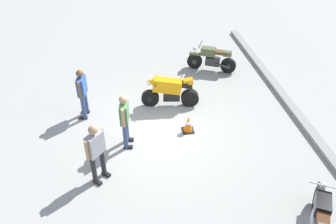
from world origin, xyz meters
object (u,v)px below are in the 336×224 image
at_px(traffic_cone, 188,124).
at_px(motorcycle_orange_sportbike, 170,91).
at_px(person_in_blue_shirt, 82,91).
at_px(person_in_green_shirt, 125,118).
at_px(motorcycle_black_cruiser, 319,219).
at_px(motorcycle_olive_vintage, 212,59).
at_px(person_in_gray_shirt, 96,149).

bearing_deg(traffic_cone, motorcycle_orange_sportbike, -166.96).
distance_m(person_in_blue_shirt, person_in_green_shirt, 2.07).
xyz_separation_m(motorcycle_black_cruiser, motorcycle_olive_vintage, (-7.79, -0.38, -0.03)).
relative_size(motorcycle_black_cruiser, motorcycle_olive_vintage, 1.03).
relative_size(person_in_green_shirt, traffic_cone, 3.23).
bearing_deg(motorcycle_black_cruiser, traffic_cone, 55.21).
distance_m(motorcycle_black_cruiser, motorcycle_orange_sportbike, 6.09).
bearing_deg(person_in_green_shirt, motorcycle_orange_sportbike, 58.49).
relative_size(motorcycle_black_cruiser, traffic_cone, 3.58).
height_order(motorcycle_olive_vintage, person_in_green_shirt, person_in_green_shirt).
relative_size(person_in_blue_shirt, person_in_green_shirt, 1.00).
distance_m(motorcycle_black_cruiser, person_in_green_shirt, 5.51).
height_order(person_in_blue_shirt, traffic_cone, person_in_blue_shirt).
height_order(person_in_green_shirt, traffic_cone, person_in_green_shirt).
bearing_deg(motorcycle_orange_sportbike, person_in_green_shirt, 57.52).
distance_m(person_in_green_shirt, traffic_cone, 2.08).
bearing_deg(motorcycle_orange_sportbike, person_in_blue_shirt, 11.90).
bearing_deg(person_in_gray_shirt, motorcycle_olive_vintage, 91.75).
relative_size(motorcycle_olive_vintage, motorcycle_orange_sportbike, 0.94).
distance_m(person_in_blue_shirt, traffic_cone, 3.50).
distance_m(motorcycle_orange_sportbike, person_in_blue_shirt, 2.85).
bearing_deg(motorcycle_black_cruiser, motorcycle_olive_vintage, 31.21).
bearing_deg(traffic_cone, motorcycle_olive_vintage, 155.28).
height_order(person_in_gray_shirt, person_in_blue_shirt, person_in_gray_shirt).
relative_size(motorcycle_orange_sportbike, person_in_green_shirt, 1.14).
bearing_deg(person_in_green_shirt, motorcycle_black_cruiser, -33.86).
height_order(person_in_blue_shirt, person_in_green_shirt, person_in_green_shirt).
bearing_deg(person_in_green_shirt, traffic_cone, 19.69).
xyz_separation_m(motorcycle_orange_sportbike, person_in_blue_shirt, (0.17, -2.82, 0.39)).
relative_size(person_in_gray_shirt, traffic_cone, 3.33).
bearing_deg(traffic_cone, person_in_green_shirt, -79.69).
xyz_separation_m(motorcycle_orange_sportbike, person_in_gray_shirt, (3.10, -2.37, 0.42)).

